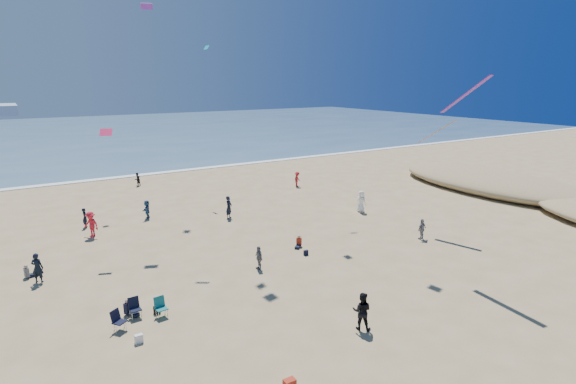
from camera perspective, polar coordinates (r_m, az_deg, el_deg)
ocean at (r=105.68m, az=-27.15°, el=6.43°), size 220.00×100.00×0.06m
surf_line at (r=56.56m, az=-22.19°, el=1.56°), size 220.00×1.20×0.08m
standing_flyers at (r=34.19m, az=-8.76°, el=-3.83°), size 26.55×36.25×1.92m
seated_group at (r=21.86m, az=0.53°, el=-15.71°), size 17.33×27.40×0.84m
chair_cluster at (r=23.29m, az=-18.38°, el=-14.28°), size 2.74×1.53×1.00m
white_tote at (r=21.80m, az=-18.42°, el=-17.26°), size 0.35×0.20×0.40m
black_backpack at (r=23.92m, az=-16.32°, el=-14.16°), size 0.30×0.22×0.38m
cooler at (r=18.42m, az=0.20°, el=-23.09°), size 0.45×0.30×0.30m
navy_bag at (r=29.95m, az=2.29°, el=-7.71°), size 0.28×0.18×0.34m
kites_aloft at (r=29.88m, az=6.62°, el=20.59°), size 46.16×41.41×27.61m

